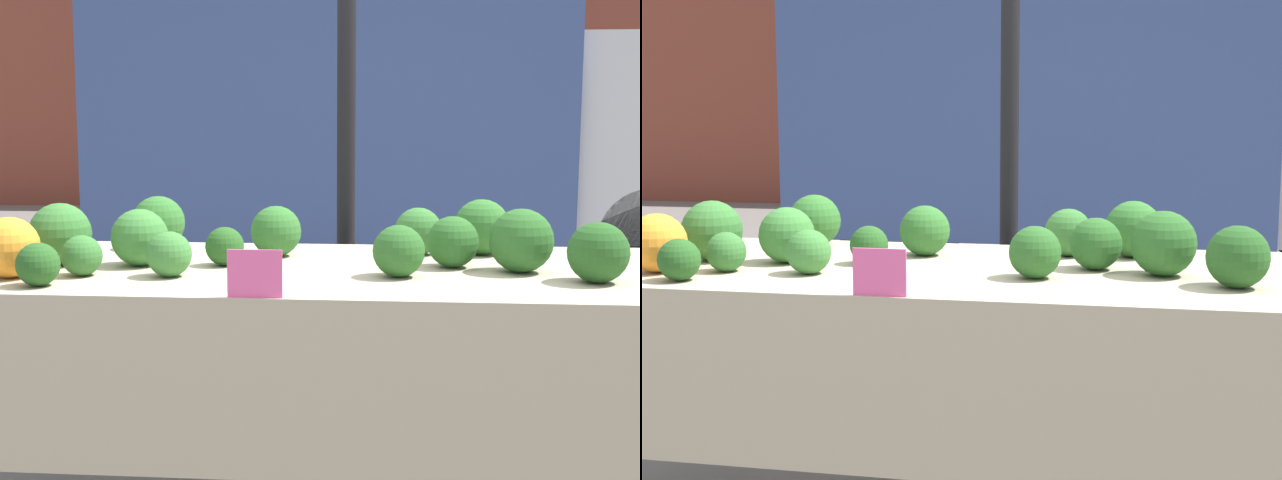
% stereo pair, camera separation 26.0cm
% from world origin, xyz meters
% --- Properties ---
extents(building_facade, '(16.00, 0.60, 5.39)m').
position_xyz_m(building_facade, '(0.00, 9.46, 2.70)').
color(building_facade, brown).
rests_on(building_facade, ground_plane).
extents(tent_pole, '(0.07, 0.07, 2.54)m').
position_xyz_m(tent_pole, '(0.03, 0.80, 1.27)').
color(tent_pole, black).
rests_on(tent_pole, ground_plane).
extents(parked_truck, '(4.79, 1.89, 2.37)m').
position_xyz_m(parked_truck, '(0.19, 4.54, 1.27)').
color(parked_truck, '#384C84').
rests_on(parked_truck, ground_plane).
extents(market_table, '(2.21, 0.93, 0.79)m').
position_xyz_m(market_table, '(0.00, -0.07, 0.71)').
color(market_table, tan).
rests_on(market_table, ground_plane).
extents(orange_cauliflower, '(0.17, 0.17, 0.17)m').
position_xyz_m(orange_cauliflower, '(-0.83, -0.25, 0.87)').
color(orange_cauliflower, orange).
rests_on(orange_cauliflower, market_table).
extents(romanesco_head, '(0.14, 0.14, 0.11)m').
position_xyz_m(romanesco_head, '(-1.01, 0.38, 0.85)').
color(romanesco_head, '#93B238').
rests_on(romanesco_head, market_table).
extents(broccoli_head_0, '(0.19, 0.19, 0.19)m').
position_xyz_m(broccoli_head_0, '(-0.77, -0.03, 0.88)').
color(broccoli_head_0, '#336B2D').
rests_on(broccoli_head_0, market_table).
extents(broccoli_head_1, '(0.16, 0.16, 0.16)m').
position_xyz_m(broccoli_head_1, '(-0.16, 0.19, 0.87)').
color(broccoli_head_1, '#2D6628').
rests_on(broccoli_head_1, market_table).
extents(broccoli_head_2, '(0.17, 0.17, 0.17)m').
position_xyz_m(broccoli_head_2, '(-0.53, -0.02, 0.88)').
color(broccoli_head_2, '#387533').
rests_on(broccoli_head_2, market_table).
extents(broccoli_head_3, '(0.18, 0.18, 0.18)m').
position_xyz_m(broccoli_head_3, '(0.49, 0.28, 0.88)').
color(broccoli_head_3, '#2D6628').
rests_on(broccoli_head_3, market_table).
extents(broccoli_head_4, '(0.18, 0.18, 0.18)m').
position_xyz_m(broccoli_head_4, '(0.57, -0.04, 0.88)').
color(broccoli_head_4, '#285B23').
rests_on(broccoli_head_4, market_table).
extents(broccoli_head_5, '(0.15, 0.15, 0.15)m').
position_xyz_m(broccoli_head_5, '(0.39, 0.03, 0.87)').
color(broccoli_head_5, '#285B23').
rests_on(broccoli_head_5, market_table).
extents(broccoli_head_6, '(0.16, 0.16, 0.16)m').
position_xyz_m(broccoli_head_6, '(0.76, -0.18, 0.87)').
color(broccoli_head_6, '#23511E').
rests_on(broccoli_head_6, market_table).
extents(broccoli_head_7, '(0.14, 0.14, 0.14)m').
position_xyz_m(broccoli_head_7, '(0.23, -0.14, 0.86)').
color(broccoli_head_7, '#285B23').
rests_on(broccoli_head_7, market_table).
extents(broccoli_head_8, '(0.15, 0.15, 0.15)m').
position_xyz_m(broccoli_head_8, '(0.29, 0.26, 0.87)').
color(broccoli_head_8, '#336B2D').
rests_on(broccoli_head_8, market_table).
extents(broccoli_head_9, '(0.11, 0.11, 0.11)m').
position_xyz_m(broccoli_head_9, '(-0.71, -0.36, 0.85)').
color(broccoli_head_9, '#23511E').
rests_on(broccoli_head_9, market_table).
extents(broccoli_head_10, '(0.12, 0.12, 0.12)m').
position_xyz_m(broccoli_head_10, '(-0.28, -0.00, 0.85)').
color(broccoli_head_10, '#23511E').
rests_on(broccoli_head_10, market_table).
extents(broccoli_head_11, '(0.18, 0.18, 0.18)m').
position_xyz_m(broccoli_head_11, '(-0.57, 0.31, 0.88)').
color(broccoli_head_11, '#2D6628').
rests_on(broccoli_head_11, market_table).
extents(broccoli_head_12, '(0.13, 0.13, 0.13)m').
position_xyz_m(broccoli_head_12, '(-0.40, -0.19, 0.85)').
color(broccoli_head_12, '#387533').
rests_on(broccoli_head_12, market_table).
extents(broccoli_head_13, '(0.11, 0.11, 0.11)m').
position_xyz_m(broccoli_head_13, '(-0.64, -0.20, 0.85)').
color(broccoli_head_13, '#336B2D').
rests_on(broccoli_head_13, market_table).
extents(price_sign, '(0.14, 0.01, 0.12)m').
position_xyz_m(price_sign, '(-0.12, -0.45, 0.85)').
color(price_sign, '#F45B9E').
rests_on(price_sign, market_table).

